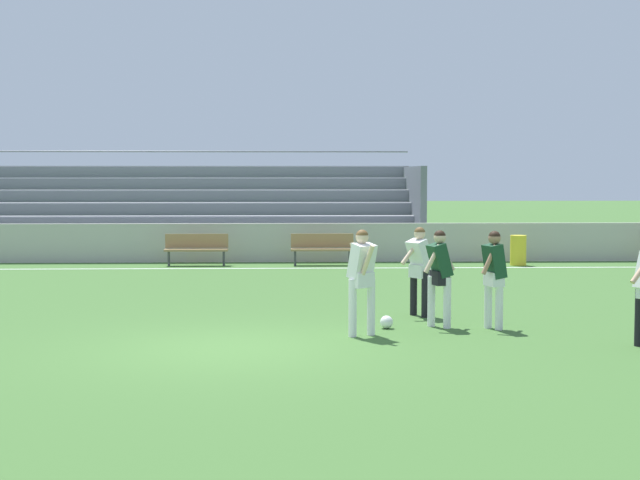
# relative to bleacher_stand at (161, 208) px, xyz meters

# --- Properties ---
(ground_plane) EXTENTS (160.00, 160.00, 0.00)m
(ground_plane) POSITION_rel_bleacher_stand_xyz_m (3.37, -17.41, -1.51)
(ground_plane) COLOR #3D662D
(field_line_sideline) EXTENTS (44.00, 0.12, 0.01)m
(field_line_sideline) POSITION_rel_bleacher_stand_xyz_m (3.37, -5.28, -1.50)
(field_line_sideline) COLOR white
(field_line_sideline) RESTS_ON ground
(sideline_wall) EXTENTS (48.00, 0.16, 1.15)m
(sideline_wall) POSITION_rel_bleacher_stand_xyz_m (3.37, -3.34, -0.93)
(sideline_wall) COLOR #BCB7AD
(sideline_wall) RESTS_ON ground
(bleacher_stand) EXTENTS (16.97, 4.91, 3.44)m
(bleacher_stand) POSITION_rel_bleacher_stand_xyz_m (0.00, 0.00, 0.00)
(bleacher_stand) COLOR #B2B2B7
(bleacher_stand) RESTS_ON ground
(bench_far_left) EXTENTS (1.80, 0.40, 0.90)m
(bench_far_left) POSITION_rel_bleacher_stand_xyz_m (5.19, -4.38, -0.96)
(bench_far_left) COLOR #99754C
(bench_far_left) RESTS_ON ground
(bench_near_bin) EXTENTS (1.80, 0.40, 0.90)m
(bench_near_bin) POSITION_rel_bleacher_stand_xyz_m (1.59, -4.38, -0.96)
(bench_near_bin) COLOR #99754C
(bench_near_bin) RESTS_ON ground
(trash_bin) EXTENTS (0.46, 0.46, 0.86)m
(trash_bin) POSITION_rel_bleacher_stand_xyz_m (10.78, -4.63, -1.07)
(trash_bin) COLOR yellow
(trash_bin) RESTS_ON ground
(player_dark_wide_right) EXTENTS (0.61, 0.46, 1.65)m
(player_dark_wide_right) POSITION_rel_bleacher_stand_xyz_m (6.78, -15.56, -0.52)
(player_dark_wide_right) COLOR white
(player_dark_wide_right) RESTS_ON ground
(player_white_trailing_run) EXTENTS (0.51, 0.67, 1.71)m
(player_white_trailing_run) POSITION_rel_bleacher_stand_xyz_m (5.40, -16.38, -0.48)
(player_white_trailing_run) COLOR white
(player_white_trailing_run) RESTS_ON ground
(player_white_wide_left) EXTENTS (0.77, 0.53, 1.64)m
(player_white_wide_left) POSITION_rel_bleacher_stand_xyz_m (6.61, -14.29, -0.54)
(player_white_wide_left) COLOR black
(player_white_wide_left) RESTS_ON ground
(player_dark_overlapping) EXTENTS (0.53, 0.46, 1.65)m
(player_dark_overlapping) POSITION_rel_bleacher_stand_xyz_m (7.66, -15.77, -0.52)
(player_dark_overlapping) COLOR white
(player_dark_overlapping) RESTS_ON ground
(soccer_ball) EXTENTS (0.22, 0.22, 0.22)m
(soccer_ball) POSITION_rel_bleacher_stand_xyz_m (5.87, -15.67, -1.40)
(soccer_ball) COLOR white
(soccer_ball) RESTS_ON ground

